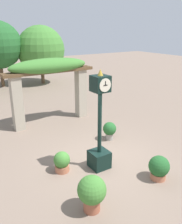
{
  "coord_description": "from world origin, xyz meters",
  "views": [
    {
      "loc": [
        -4.32,
        -5.88,
        4.39
      ],
      "look_at": [
        -0.36,
        0.23,
        1.8
      ],
      "focal_mm": 38.0,
      "sensor_mm": 36.0,
      "label": 1
    }
  ],
  "objects": [
    {
      "name": "potted_plant_near_left",
      "position": [
        0.78,
        -1.8,
        0.39
      ],
      "size": [
        0.64,
        0.64,
        0.76
      ],
      "color": "#B26B4C",
      "rests_on": "ground"
    },
    {
      "name": "potted_plant_far_right",
      "position": [
        1.17,
        1.2,
        0.44
      ],
      "size": [
        0.55,
        0.55,
        0.76
      ],
      "color": "gray",
      "rests_on": "ground"
    },
    {
      "name": "potted_plant_near_right",
      "position": [
        -1.51,
        0.18,
        0.34
      ],
      "size": [
        0.53,
        0.53,
        0.68
      ],
      "color": "#B26B4C",
      "rests_on": "ground"
    },
    {
      "name": "pergola",
      "position": [
        0.0,
        4.28,
        2.36
      ],
      "size": [
        4.32,
        1.05,
        3.1
      ],
      "color": "#A89E89",
      "rests_on": "ground"
    },
    {
      "name": "ground_plane",
      "position": [
        0.0,
        0.0,
        0.0
      ],
      "size": [
        60.0,
        60.0,
        0.0
      ],
      "primitive_type": "plane",
      "color": "#7F6B5B"
    },
    {
      "name": "pedestal_clock",
      "position": [
        -0.36,
        -0.27,
        1.28
      ],
      "size": [
        0.6,
        0.6,
        3.27
      ],
      "color": "black",
      "rests_on": "ground"
    },
    {
      "name": "potted_plant_far_left",
      "position": [
        -1.66,
        -1.81,
        0.55
      ],
      "size": [
        0.73,
        0.73,
        0.98
      ],
      "color": "#9E563D",
      "rests_on": "ground"
    },
    {
      "name": "tree_line",
      "position": [
        0.05,
        12.87,
        3.01
      ],
      "size": [
        9.59,
        4.25,
        4.99
      ],
      "color": "brown",
      "rests_on": "ground"
    }
  ]
}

